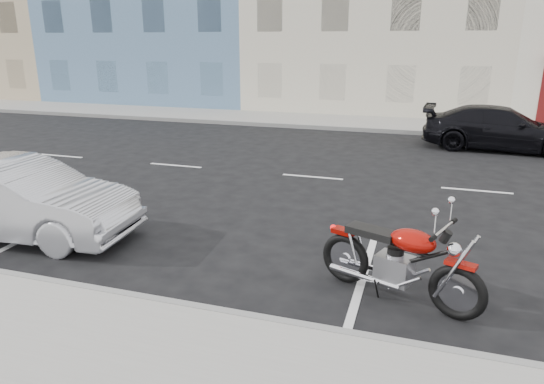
{
  "coord_description": "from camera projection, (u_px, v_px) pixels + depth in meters",
  "views": [
    {
      "loc": [
        0.69,
        -11.96,
        3.41
      ],
      "look_at": [
        -1.84,
        -4.01,
        0.8
      ],
      "focal_mm": 32.0,
      "sensor_mm": 36.0,
      "label": 1
    }
  ],
  "objects": [
    {
      "name": "curb_far",
      "position": [
        280.0,
        125.0,
        19.88
      ],
      "size": [
        80.0,
        0.12,
        0.16
      ],
      "primitive_type": "cube",
      "color": "gray",
      "rests_on": "ground"
    },
    {
      "name": "sedan_silver",
      "position": [
        19.0,
        200.0,
        8.65
      ],
      "size": [
        4.33,
        1.74,
        1.4
      ],
      "primitive_type": "imported",
      "rotation": [
        0.0,
        0.0,
        1.63
      ],
      "color": "#B3B4BB",
      "rests_on": "ground"
    },
    {
      "name": "bldg_far_west",
      "position": [
        22.0,
        0.0,
        32.64
      ],
      "size": [
        12.0,
        12.0,
        12.0
      ],
      "primitive_type": "cube",
      "color": "tan",
      "rests_on": "ground"
    },
    {
      "name": "motorcycle",
      "position": [
        461.0,
        281.0,
        6.05
      ],
      "size": [
        2.26,
        1.09,
        1.19
      ],
      "rotation": [
        0.0,
        0.0,
        -0.36
      ],
      "color": "black",
      "rests_on": "ground"
    },
    {
      "name": "ground",
      "position": [
        391.0,
        183.0,
        12.1
      ],
      "size": [
        120.0,
        120.0,
        0.0
      ],
      "primitive_type": "plane",
      "color": "black",
      "rests_on": "ground"
    },
    {
      "name": "curb_near",
      "position": [
        7.0,
        277.0,
        7.15
      ],
      "size": [
        80.0,
        0.12,
        0.16
      ],
      "primitive_type": "cube",
      "color": "gray",
      "rests_on": "ground"
    },
    {
      "name": "sidewalk_far",
      "position": [
        291.0,
        119.0,
        21.43
      ],
      "size": [
        80.0,
        3.4,
        0.15
      ],
      "primitive_type": "cube",
      "color": "gray",
      "rests_on": "ground"
    },
    {
      "name": "car_far",
      "position": [
        500.0,
        128.0,
        15.66
      ],
      "size": [
        4.94,
        2.28,
        1.4
      ],
      "primitive_type": "imported",
      "rotation": [
        0.0,
        0.0,
        1.5
      ],
      "color": "black",
      "rests_on": "ground"
    }
  ]
}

